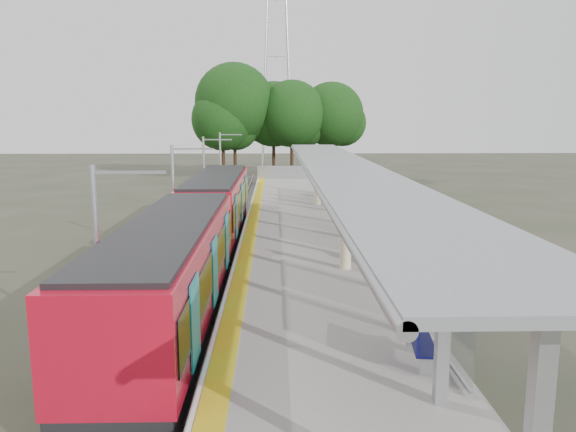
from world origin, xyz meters
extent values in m
cube|color=#59544C|center=(-4.50, 20.00, 0.12)|extent=(3.00, 70.00, 0.24)
cube|color=gray|center=(0.00, 20.00, 0.50)|extent=(6.00, 50.00, 1.00)
cube|color=gold|center=(-2.55, 20.00, 1.01)|extent=(0.60, 50.00, 0.02)
cube|color=#9EA0A5|center=(0.00, 44.95, 1.60)|extent=(6.00, 0.10, 1.20)
cube|color=black|center=(-4.50, 8.14, 0.65)|extent=(2.50, 13.50, 0.70)
cube|color=#B60D22|center=(-4.50, 8.14, 2.25)|extent=(2.65, 13.50, 2.50)
cube|color=black|center=(-4.50, 8.14, 2.30)|extent=(2.72, 12.96, 1.20)
cube|color=black|center=(-4.50, 8.14, 3.55)|extent=(2.40, 12.82, 0.15)
cube|color=#0C787F|center=(-3.14, 8.14, 2.10)|extent=(0.04, 1.30, 2.00)
cylinder|color=black|center=(-4.50, 3.42, 0.35)|extent=(2.20, 0.70, 0.70)
cube|color=black|center=(-4.50, 22.24, 0.65)|extent=(2.50, 13.50, 0.70)
cube|color=#B60D22|center=(-4.50, 22.24, 2.25)|extent=(2.65, 13.50, 2.50)
cube|color=black|center=(-4.50, 22.24, 2.30)|extent=(2.72, 12.96, 1.20)
cube|color=black|center=(-4.50, 22.24, 3.55)|extent=(2.40, 12.83, 0.15)
cube|color=#0C787F|center=(-3.14, 22.24, 2.10)|extent=(0.04, 1.30, 2.00)
cylinder|color=black|center=(-4.50, 17.52, 0.35)|extent=(2.20, 0.70, 0.70)
cube|color=black|center=(-4.50, 15.19, 2.00)|extent=(2.30, 0.80, 2.40)
cube|color=#9EA0A5|center=(2.00, 2.00, 2.75)|extent=(0.25, 0.25, 3.50)
cube|color=#9EA0A5|center=(2.00, 6.00, 2.75)|extent=(0.25, 0.25, 3.50)
cube|color=#9EA0A5|center=(2.00, 10.00, 2.75)|extent=(0.25, 0.25, 3.50)
cube|color=#9EA0A5|center=(2.00, 14.00, 2.75)|extent=(0.25, 0.25, 3.50)
cube|color=#9EA0A5|center=(2.00, 18.00, 2.75)|extent=(0.25, 0.25, 3.50)
cube|color=#9EA0A5|center=(2.00, 22.00, 2.75)|extent=(0.25, 0.25, 3.50)
cube|color=#9EA0A5|center=(2.00, 26.00, 2.75)|extent=(0.25, 0.25, 3.50)
cube|color=#9EA0A5|center=(2.00, 30.00, 2.75)|extent=(0.25, 0.25, 3.50)
cube|color=#9EA0A5|center=(2.00, 34.00, 2.75)|extent=(0.25, 0.25, 3.50)
cube|color=gray|center=(1.60, 16.00, 4.58)|extent=(3.20, 38.00, 0.16)
cylinder|color=#9EA0A5|center=(0.05, 16.00, 4.50)|extent=(0.24, 38.00, 0.24)
cube|color=silver|center=(2.70, 4.00, 2.20)|extent=(0.05, 3.70, 2.20)
cube|color=silver|center=(2.70, 8.00, 2.20)|extent=(0.05, 3.70, 2.20)
cube|color=silver|center=(2.70, 16.00, 2.20)|extent=(0.05, 3.70, 2.20)
cube|color=silver|center=(2.70, 20.00, 2.20)|extent=(0.05, 3.70, 2.20)
cube|color=silver|center=(2.70, 28.00, 2.20)|extent=(0.05, 3.70, 2.20)
cube|color=silver|center=(2.70, 32.00, 2.20)|extent=(0.05, 3.70, 2.20)
cylinder|color=#382316|center=(-6.84, 52.02, 2.18)|extent=(0.36, 0.36, 4.37)
sphere|color=#1D4714|center=(-6.84, 52.02, 6.55)|extent=(6.64, 6.64, 6.64)
cylinder|color=#382316|center=(-5.66, 53.00, 2.78)|extent=(0.36, 0.36, 5.56)
sphere|color=#1D4714|center=(-5.66, 53.00, 8.35)|extent=(8.46, 8.46, 8.46)
cylinder|color=#382316|center=(-1.45, 54.72, 2.37)|extent=(0.36, 0.36, 4.74)
sphere|color=#1D4714|center=(-1.45, 54.72, 7.11)|extent=(7.20, 7.20, 7.20)
cylinder|color=#382316|center=(0.54, 53.29, 2.38)|extent=(0.36, 0.36, 4.77)
sphere|color=#1D4714|center=(0.54, 53.29, 7.15)|extent=(7.25, 7.25, 7.25)
cylinder|color=#382316|center=(5.00, 55.04, 2.36)|extent=(0.36, 0.36, 4.73)
sphere|color=#1D4714|center=(5.00, 55.04, 7.09)|extent=(7.19, 7.19, 7.19)
cylinder|color=#9EA0A5|center=(-6.30, 7.00, 2.70)|extent=(0.16, 0.16, 5.40)
cube|color=#9EA0A5|center=(-5.30, 7.00, 5.20)|extent=(2.00, 0.08, 0.08)
cylinder|color=#9EA0A5|center=(-6.30, 19.00, 2.70)|extent=(0.16, 0.16, 5.40)
cube|color=#9EA0A5|center=(-5.30, 19.00, 5.20)|extent=(2.00, 0.08, 0.08)
cylinder|color=#9EA0A5|center=(-6.30, 31.00, 2.70)|extent=(0.16, 0.16, 5.40)
cube|color=#9EA0A5|center=(-5.30, 31.00, 5.20)|extent=(2.00, 0.08, 0.08)
cylinder|color=#9EA0A5|center=(-6.30, 43.00, 2.70)|extent=(0.16, 0.16, 5.40)
cube|color=#9EA0A5|center=(-5.30, 43.00, 5.20)|extent=(2.00, 0.08, 0.08)
cube|color=#0D0E44|center=(2.12, 3.86, 1.49)|extent=(0.69, 1.69, 0.07)
cube|color=#0D0E44|center=(1.90, 3.86, 1.82)|extent=(0.27, 1.64, 0.60)
cube|color=#9EA0A5|center=(2.12, 3.20, 1.24)|extent=(0.44, 0.12, 0.48)
cube|color=#9EA0A5|center=(2.12, 4.51, 1.24)|extent=(0.44, 0.12, 0.48)
cube|color=#0D0E44|center=(2.70, 13.16, 1.47)|extent=(0.93, 1.64, 0.06)
cube|color=#0D0E44|center=(2.49, 13.16, 1.78)|extent=(0.54, 1.51, 0.57)
cube|color=#9EA0A5|center=(2.70, 12.53, 1.23)|extent=(0.42, 0.19, 0.46)
cube|color=#9EA0A5|center=(2.70, 13.79, 1.23)|extent=(0.42, 0.19, 0.46)
cube|color=#0D0E44|center=(2.70, 31.62, 1.48)|extent=(0.72, 1.65, 0.06)
cube|color=#0D0E44|center=(2.49, 31.62, 1.80)|extent=(0.31, 1.58, 0.58)
cube|color=#9EA0A5|center=(2.70, 30.98, 1.23)|extent=(0.43, 0.13, 0.47)
cube|color=#9EA0A5|center=(2.70, 32.26, 1.23)|extent=(0.43, 0.13, 0.47)
cylinder|color=beige|center=(1.37, 12.29, 1.79)|extent=(0.42, 0.42, 1.58)
cube|color=red|center=(1.37, 12.29, 2.74)|extent=(0.37, 0.19, 0.26)
cylinder|color=beige|center=(1.51, 28.42, 1.84)|extent=(0.45, 0.45, 1.68)
cube|color=red|center=(1.51, 28.42, 2.85)|extent=(0.40, 0.12, 0.28)
cylinder|color=#9EA0A5|center=(2.11, 18.10, 1.41)|extent=(0.52, 0.52, 0.82)
camera|label=1|loc=(-1.30, -8.43, 6.66)|focal=35.00mm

